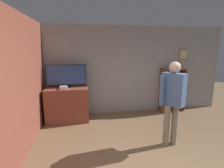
{
  "coord_description": "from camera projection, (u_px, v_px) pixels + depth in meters",
  "views": [
    {
      "loc": [
        -1.16,
        -2.18,
        2.04
      ],
      "look_at": [
        -0.51,
        1.79,
        1.21
      ],
      "focal_mm": 28.0,
      "sensor_mm": 36.0,
      "label": 1
    }
  ],
  "objects": [
    {
      "name": "bookshelf",
      "position": [
        170.0,
        90.0,
        5.65
      ],
      "size": [
        0.78,
        0.28,
        1.4
      ],
      "color": "brown",
      "rests_on": "ground_plane"
    },
    {
      "name": "wall_side_brick",
      "position": [
        26.0,
        82.0,
        3.55
      ],
      "size": [
        0.06,
        4.69,
        2.7
      ],
      "color": "brown",
      "rests_on": "ground_plane"
    },
    {
      "name": "person",
      "position": [
        173.0,
        97.0,
        3.55
      ],
      "size": [
        0.59,
        0.48,
        1.78
      ],
      "rotation": [
        0.0,
        0.0,
        -0.91
      ],
      "color": "gray",
      "rests_on": "ground_plane"
    },
    {
      "name": "tv_ledge",
      "position": [
        68.0,
        104.0,
        4.94
      ],
      "size": [
        1.17,
        0.65,
        0.95
      ],
      "color": "brown",
      "rests_on": "ground_plane"
    },
    {
      "name": "wall_back",
      "position": [
        122.0,
        70.0,
        5.44
      ],
      "size": [
        6.6,
        0.09,
        2.7
      ],
      "color": "#9EA3A8",
      "rests_on": "ground_plane"
    },
    {
      "name": "television",
      "position": [
        67.0,
        75.0,
        4.85
      ],
      "size": [
        1.08,
        0.22,
        0.64
      ],
      "color": "black",
      "rests_on": "tv_ledge"
    },
    {
      "name": "game_console",
      "position": [
        64.0,
        88.0,
        4.67
      ],
      "size": [
        0.19,
        0.2,
        0.08
      ],
      "color": "white",
      "rests_on": "tv_ledge"
    }
  ]
}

